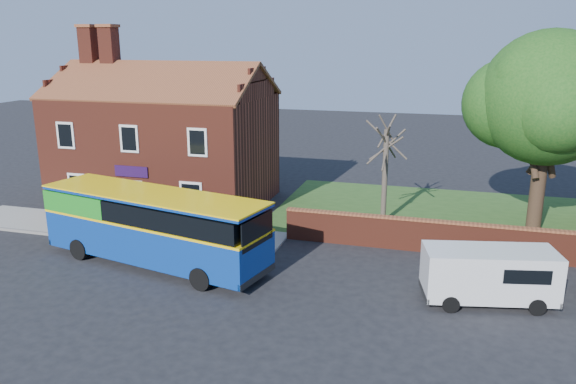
% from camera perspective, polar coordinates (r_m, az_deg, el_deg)
% --- Properties ---
extents(ground, '(120.00, 120.00, 0.00)m').
position_cam_1_polar(ground, '(23.22, -9.78, -9.81)').
color(ground, black).
rests_on(ground, ground).
extents(pavement, '(18.00, 3.50, 0.12)m').
position_cam_1_polar(pavement, '(31.14, -16.89, -3.59)').
color(pavement, gray).
rests_on(pavement, ground).
extents(kerb, '(18.00, 0.15, 0.14)m').
position_cam_1_polar(kerb, '(29.77, -18.69, -4.58)').
color(kerb, slate).
rests_on(kerb, ground).
extents(grass_strip, '(26.00, 12.00, 0.04)m').
position_cam_1_polar(grass_strip, '(33.48, 21.39, -2.75)').
color(grass_strip, '#426B28').
rests_on(grass_strip, ground).
extents(shop_building, '(12.30, 8.13, 10.50)m').
position_cam_1_polar(shop_building, '(35.11, -12.31, 4.47)').
color(shop_building, maroon).
rests_on(shop_building, ground).
extents(boundary_wall, '(22.00, 0.38, 1.60)m').
position_cam_1_polar(boundary_wall, '(27.57, 22.56, -4.90)').
color(boundary_wall, maroon).
rests_on(boundary_wall, ground).
extents(bus, '(11.14, 5.01, 3.29)m').
position_cam_1_polar(bus, '(25.73, -14.03, -3.08)').
color(bus, navy).
rests_on(bus, ground).
extents(van_near, '(5.16, 2.91, 2.14)m').
position_cam_1_polar(van_near, '(22.75, 19.78, -7.80)').
color(van_near, silver).
rests_on(van_near, ground).
extents(large_tree, '(8.46, 6.69, 10.32)m').
position_cam_1_polar(large_tree, '(31.03, 25.00, 8.28)').
color(large_tree, black).
rests_on(large_tree, ground).
extents(bare_tree, '(2.12, 2.53, 5.67)m').
position_cam_1_polar(bare_tree, '(30.59, 9.83, 2.07)').
color(bare_tree, '#4C4238').
rests_on(bare_tree, ground).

